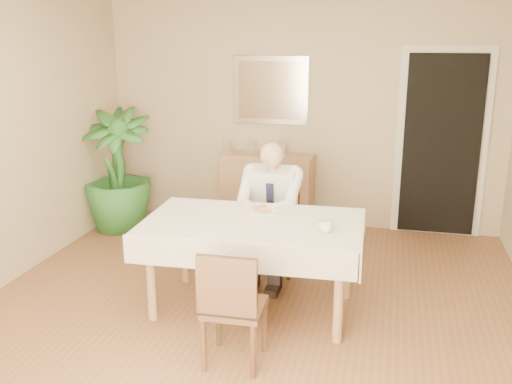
% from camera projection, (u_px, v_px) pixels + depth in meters
% --- Properties ---
extents(room, '(5.00, 5.02, 2.60)m').
position_uv_depth(room, '(245.00, 158.00, 4.12)').
color(room, brown).
rests_on(room, ground).
extents(window, '(1.34, 0.04, 1.44)m').
position_uv_depth(window, '(42.00, 274.00, 1.76)').
color(window, white).
rests_on(window, room).
extents(doorway, '(0.96, 0.07, 2.10)m').
position_uv_depth(doorway, '(441.00, 146.00, 6.15)').
color(doorway, white).
rests_on(doorway, ground).
extents(mirror, '(0.86, 0.04, 0.76)m').
position_uv_depth(mirror, '(270.00, 90.00, 6.44)').
color(mirror, silver).
rests_on(mirror, room).
extents(dining_table, '(1.75, 1.08, 0.75)m').
position_uv_depth(dining_table, '(253.00, 231.00, 4.49)').
color(dining_table, '#96764B').
rests_on(dining_table, ground).
extents(chair_far, '(0.42, 0.42, 0.89)m').
position_uv_depth(chair_far, '(275.00, 217.00, 5.36)').
color(chair_far, '#402714').
rests_on(chair_far, ground).
extents(chair_near, '(0.40, 0.40, 0.83)m').
position_uv_depth(chair_near, '(231.00, 304.00, 3.72)').
color(chair_near, '#402714').
rests_on(chair_near, ground).
extents(seated_man, '(0.48, 0.72, 1.24)m').
position_uv_depth(seated_man, '(269.00, 207.00, 5.04)').
color(seated_man, white).
rests_on(seated_man, ground).
extents(plate, '(0.26, 0.26, 0.02)m').
position_uv_depth(plate, '(264.00, 211.00, 4.68)').
color(plate, white).
rests_on(plate, dining_table).
extents(food, '(0.14, 0.14, 0.06)m').
position_uv_depth(food, '(264.00, 209.00, 4.67)').
color(food, '#996A48').
rests_on(food, dining_table).
extents(knife, '(0.01, 0.13, 0.01)m').
position_uv_depth(knife, '(267.00, 212.00, 4.61)').
color(knife, silver).
rests_on(knife, dining_table).
extents(fork, '(0.01, 0.13, 0.01)m').
position_uv_depth(fork, '(258.00, 211.00, 4.63)').
color(fork, silver).
rests_on(fork, dining_table).
extents(coffee_mug, '(0.12, 0.12, 0.09)m').
position_uv_depth(coffee_mug, '(326.00, 226.00, 4.20)').
color(coffee_mug, white).
rests_on(coffee_mug, dining_table).
extents(sideboard, '(1.08, 0.43, 0.84)m').
position_uv_depth(sideboard, '(267.00, 190.00, 6.60)').
color(sideboard, '#96764B').
rests_on(sideboard, ground).
extents(photo_frame_left, '(0.10, 0.02, 0.14)m').
position_uv_depth(photo_frame_left, '(227.00, 146.00, 6.61)').
color(photo_frame_left, silver).
rests_on(photo_frame_left, sideboard).
extents(photo_frame_center, '(0.10, 0.02, 0.14)m').
position_uv_depth(photo_frame_center, '(252.00, 146.00, 6.59)').
color(photo_frame_center, silver).
rests_on(photo_frame_center, sideboard).
extents(photo_frame_right, '(0.10, 0.02, 0.14)m').
position_uv_depth(photo_frame_right, '(281.00, 148.00, 6.47)').
color(photo_frame_right, silver).
rests_on(photo_frame_right, sideboard).
extents(potted_palm, '(0.90, 0.90, 1.37)m').
position_uv_depth(potted_palm, '(117.00, 170.00, 6.39)').
color(potted_palm, '#245A21').
rests_on(potted_palm, ground).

